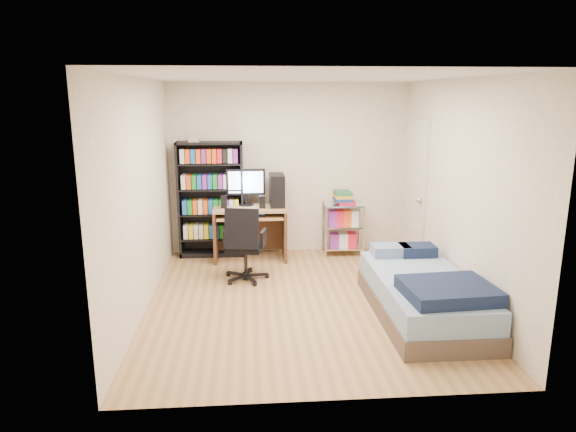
{
  "coord_description": "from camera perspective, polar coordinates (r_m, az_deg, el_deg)",
  "views": [
    {
      "loc": [
        -0.59,
        -5.51,
        2.31
      ],
      "look_at": [
        -0.14,
        0.4,
        0.91
      ],
      "focal_mm": 32.0,
      "sensor_mm": 36.0,
      "label": 1
    }
  ],
  "objects": [
    {
      "name": "room",
      "position": [
        5.65,
        1.69,
        2.43
      ],
      "size": [
        3.58,
        4.08,
        2.58
      ],
      "color": "tan",
      "rests_on": "ground"
    },
    {
      "name": "computer_desk",
      "position": [
        7.36,
        -3.46,
        0.58
      ],
      "size": [
        1.03,
        0.6,
        1.29
      ],
      "color": "tan",
      "rests_on": "room"
    },
    {
      "name": "wire_cart",
      "position": [
        7.6,
        6.18,
        0.27
      ],
      "size": [
        0.6,
        0.44,
        0.94
      ],
      "rotation": [
        0.0,
        0.0,
        -0.04
      ],
      "color": "silver",
      "rests_on": "room"
    },
    {
      "name": "bed",
      "position": [
        5.7,
        14.86,
        -8.43
      ],
      "size": [
        0.98,
        1.96,
        0.56
      ],
      "color": "brown",
      "rests_on": "room"
    },
    {
      "name": "media_shelf",
      "position": [
        7.51,
        -8.57,
        1.97
      ],
      "size": [
        0.94,
        0.31,
        1.74
      ],
      "color": "black",
      "rests_on": "room"
    },
    {
      "name": "office_chair",
      "position": [
        6.55,
        -4.81,
        -4.58
      ],
      "size": [
        0.69,
        0.69,
        0.97
      ],
      "rotation": [
        0.0,
        0.0,
        -0.22
      ],
      "color": "black",
      "rests_on": "room"
    },
    {
      "name": "door",
      "position": [
        7.36,
        14.03,
        2.6
      ],
      "size": [
        0.12,
        0.8,
        2.0
      ],
      "color": "silver",
      "rests_on": "room"
    }
  ]
}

